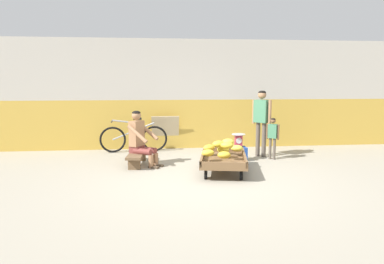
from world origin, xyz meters
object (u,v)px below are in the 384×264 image
at_px(banana_cart, 223,160).
at_px(sign_board, 165,132).
at_px(low_bench, 137,156).
at_px(vendor_seated, 140,139).
at_px(plastic_crate, 238,154).
at_px(weighing_scale, 238,140).
at_px(customer_adult, 262,116).
at_px(customer_child, 273,134).
at_px(bicycle_near_left, 134,138).

relative_size(banana_cart, sign_board, 1.82).
distance_m(low_bench, vendor_seated, 0.38).
height_order(vendor_seated, plastic_crate, vendor_seated).
relative_size(plastic_crate, weighing_scale, 1.20).
xyz_separation_m(plastic_crate, sign_board, (-1.56, 1.54, 0.28)).
bearing_deg(customer_adult, vendor_seated, -167.48).
height_order(low_bench, customer_child, customer_child).
height_order(banana_cart, plastic_crate, banana_cart).
bearing_deg(sign_board, banana_cart, -67.65).
bearing_deg(banana_cart, low_bench, 155.31).
relative_size(banana_cart, bicycle_near_left, 0.95).
xyz_separation_m(banana_cart, vendor_seated, (-1.61, 0.72, 0.33)).
bearing_deg(low_bench, plastic_crate, 5.44).
bearing_deg(low_bench, sign_board, 69.94).
bearing_deg(sign_board, customer_child, -32.79).
xyz_separation_m(banana_cart, weighing_scale, (0.53, 0.98, 0.21)).
height_order(plastic_crate, customer_adult, customer_adult).
xyz_separation_m(plastic_crate, customer_child, (0.79, 0.03, 0.42)).
xyz_separation_m(banana_cart, customer_child, (1.31, 1.01, 0.33)).
height_order(banana_cart, customer_child, customer_child).
xyz_separation_m(vendor_seated, sign_board, (0.57, 1.80, -0.14)).
relative_size(banana_cart, low_bench, 1.40).
distance_m(plastic_crate, weighing_scale, 0.30).
height_order(banana_cart, sign_board, sign_board).
relative_size(banana_cart, customer_child, 1.69).
height_order(vendor_seated, weighing_scale, vendor_seated).
height_order(bicycle_near_left, sign_board, sign_board).
height_order(weighing_scale, sign_board, sign_board).
xyz_separation_m(banana_cart, low_bench, (-1.68, 0.77, -0.04)).
relative_size(banana_cart, vendor_seated, 1.38).
bearing_deg(banana_cart, plastic_crate, 61.86).
relative_size(low_bench, customer_child, 1.21).
xyz_separation_m(weighing_scale, customer_adult, (0.62, 0.35, 0.50)).
distance_m(plastic_crate, customer_adult, 1.07).
bearing_deg(low_bench, banana_cart, -24.69).
bearing_deg(low_bench, vendor_seated, -32.70).
distance_m(weighing_scale, customer_child, 0.80).
height_order(customer_adult, customer_child, customer_adult).
distance_m(low_bench, customer_adult, 2.98).
height_order(weighing_scale, customer_child, customer_child).
bearing_deg(vendor_seated, low_bench, 147.30).
xyz_separation_m(sign_board, customer_adult, (2.18, -1.19, 0.52)).
xyz_separation_m(weighing_scale, sign_board, (-1.56, 1.55, -0.02)).
height_order(bicycle_near_left, customer_child, customer_child).
relative_size(weighing_scale, bicycle_near_left, 0.18).
relative_size(low_bench, weighing_scale, 3.75).
relative_size(low_bench, vendor_seated, 0.99).
bearing_deg(vendor_seated, bicycle_near_left, 98.95).
distance_m(banana_cart, customer_adult, 1.90).
bearing_deg(plastic_crate, sign_board, 135.35).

